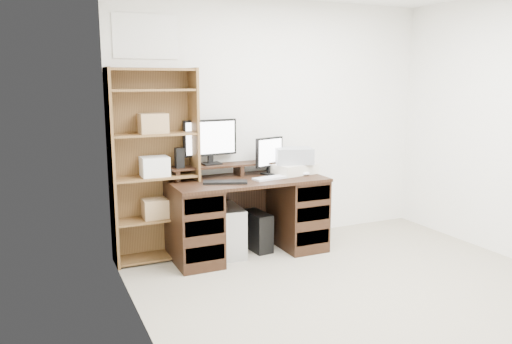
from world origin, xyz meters
TOP-DOWN VIEW (x-y plane):
  - room at (-0.00, 0.00)m, footprint 3.54×4.04m
  - desk at (-0.50, 1.64)m, footprint 1.50×0.70m
  - riser_shelf at (-0.50, 1.85)m, footprint 1.40×0.22m
  - monitor_wide at (-0.78, 1.91)m, footprint 0.55×0.16m
  - monitor_small at (-0.20, 1.76)m, footprint 0.33×0.17m
  - speaker at (-1.11, 1.83)m, footprint 0.08×0.08m
  - keyboard_black at (-0.77, 1.52)m, footprint 0.42×0.27m
  - keyboard_white at (-0.27, 1.53)m, footprint 0.44×0.20m
  - mouse at (0.10, 1.54)m, footprint 0.11×0.09m
  - printer at (0.04, 1.69)m, footprint 0.47×0.39m
  - basket at (0.04, 1.69)m, footprint 0.43×0.36m
  - tower_silver at (-0.68, 1.67)m, footprint 0.25×0.50m
  - tower_black at (-0.37, 1.69)m, footprint 0.20×0.40m
  - bookshelf at (-1.35, 1.86)m, footprint 0.80×0.30m

SIDE VIEW (x-z plane):
  - tower_black at x=-0.37m, z-range 0.00..0.38m
  - tower_silver at x=-0.68m, z-range 0.00..0.48m
  - desk at x=-0.50m, z-range 0.01..0.76m
  - keyboard_white at x=-0.27m, z-range 0.75..0.77m
  - keyboard_black at x=-0.77m, z-range 0.75..0.77m
  - mouse at x=0.10m, z-range 0.75..0.79m
  - printer at x=0.04m, z-range 0.75..0.85m
  - riser_shelf at x=-0.50m, z-range 0.78..0.90m
  - bookshelf at x=-1.35m, z-range 0.02..1.82m
  - basket at x=0.04m, z-range 0.85..1.01m
  - monitor_small at x=-0.20m, z-range 0.77..1.14m
  - speaker at x=-1.11m, z-range 0.87..1.06m
  - monitor_wide at x=-0.78m, z-range 0.90..1.33m
  - room at x=0.00m, z-range -0.02..2.52m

